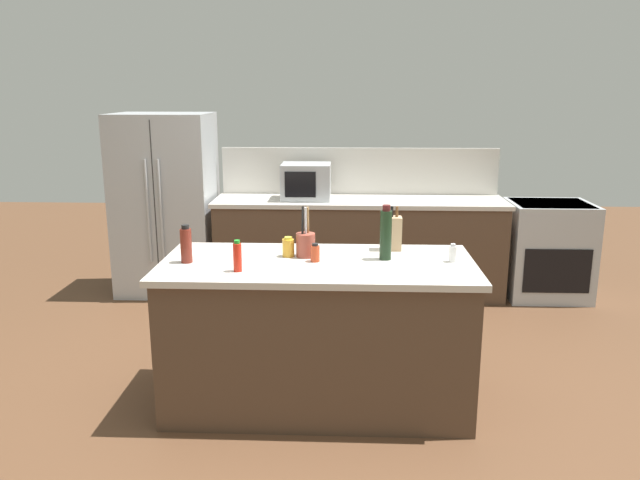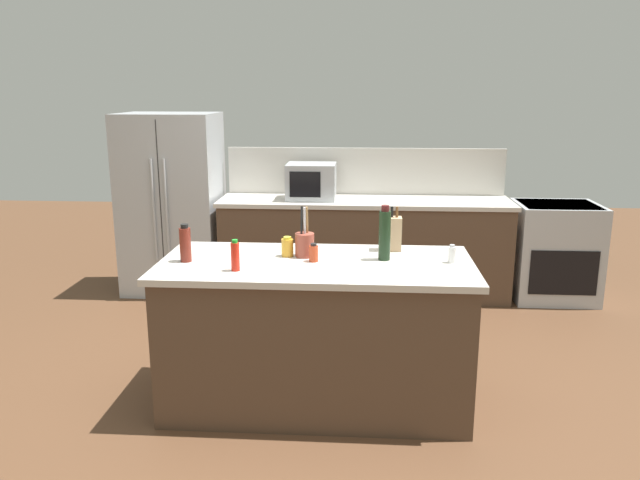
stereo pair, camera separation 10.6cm
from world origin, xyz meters
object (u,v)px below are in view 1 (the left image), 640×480
(refrigerator, at_px, (166,204))
(utensil_crock, at_px, (306,244))
(hot_sauce_bottle, at_px, (237,257))
(vinegar_bottle, at_px, (186,245))
(range_oven, at_px, (547,249))
(honey_jar, at_px, (288,247))
(spice_jar_paprika, at_px, (315,253))
(wine_bottle, at_px, (386,234))
(microwave, at_px, (306,181))
(knife_block, at_px, (391,233))
(salt_shaker, at_px, (453,253))

(refrigerator, distance_m, utensil_crock, 2.62)
(hot_sauce_bottle, bearing_deg, vinegar_bottle, 152.89)
(range_oven, relative_size, honey_jar, 7.26)
(spice_jar_paprika, distance_m, wine_bottle, 0.45)
(honey_jar, xyz_separation_m, vinegar_bottle, (-0.61, -0.16, 0.05))
(utensil_crock, height_order, vinegar_bottle, utensil_crock)
(microwave, bearing_deg, hot_sauce_bottle, -95.68)
(range_oven, relative_size, vinegar_bottle, 3.93)
(refrigerator, relative_size, knife_block, 6.01)
(hot_sauce_bottle, distance_m, salt_shaker, 1.30)
(range_oven, height_order, salt_shaker, salt_shaker)
(honey_jar, bearing_deg, range_oven, 42.27)
(refrigerator, distance_m, vinegar_bottle, 2.44)
(knife_block, xyz_separation_m, honey_jar, (-0.66, -0.20, -0.05))
(microwave, bearing_deg, honey_jar, -89.39)
(refrigerator, relative_size, hot_sauce_bottle, 9.37)
(utensil_crock, xyz_separation_m, hot_sauce_bottle, (-0.37, -0.34, 0.01))
(utensil_crock, bearing_deg, hot_sauce_bottle, -137.67)
(range_oven, distance_m, microwave, 2.41)
(utensil_crock, xyz_separation_m, salt_shaker, (0.91, -0.08, -0.03))
(utensil_crock, distance_m, spice_jar_paprika, 0.13)
(hot_sauce_bottle, bearing_deg, salt_shaker, 11.35)
(hot_sauce_bottle, height_order, vinegar_bottle, vinegar_bottle)
(microwave, relative_size, hot_sauce_bottle, 2.48)
(range_oven, relative_size, salt_shaker, 8.12)
(range_oven, xyz_separation_m, wine_bottle, (-1.69, -2.13, 0.63))
(refrigerator, distance_m, salt_shaker, 3.28)
(utensil_crock, height_order, honey_jar, utensil_crock)
(refrigerator, height_order, spice_jar_paprika, refrigerator)
(microwave, bearing_deg, spice_jar_paprika, -84.89)
(knife_block, relative_size, wine_bottle, 0.85)
(utensil_crock, bearing_deg, refrigerator, 125.16)
(knife_block, bearing_deg, salt_shaker, -38.30)
(hot_sauce_bottle, bearing_deg, refrigerator, 114.59)
(range_oven, height_order, knife_block, knife_block)
(salt_shaker, bearing_deg, hot_sauce_bottle, -168.65)
(knife_block, bearing_deg, refrigerator, 136.57)
(spice_jar_paprika, bearing_deg, utensil_crock, 120.59)
(honey_jar, bearing_deg, utensil_crock, 0.39)
(wine_bottle, bearing_deg, utensil_crock, 175.25)
(refrigerator, xyz_separation_m, utensil_crock, (1.51, -2.14, 0.15))
(refrigerator, height_order, range_oven, refrigerator)
(range_oven, xyz_separation_m, hot_sauce_bottle, (-2.56, -2.43, 0.56))
(spice_jar_paprika, bearing_deg, salt_shaker, 1.89)
(utensil_crock, bearing_deg, knife_block, 19.78)
(spice_jar_paprika, xyz_separation_m, wine_bottle, (0.43, 0.07, 0.11))
(range_oven, height_order, utensil_crock, utensil_crock)
(honey_jar, bearing_deg, refrigerator, 123.15)
(refrigerator, bearing_deg, knife_block, -43.36)
(refrigerator, xyz_separation_m, hot_sauce_bottle, (1.13, -2.48, 0.16))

